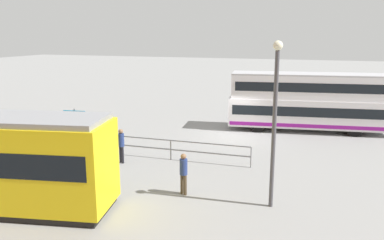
{
  "coord_description": "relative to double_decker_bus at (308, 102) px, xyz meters",
  "views": [
    {
      "loc": [
        -5.23,
        24.07,
        6.51
      ],
      "look_at": [
        1.6,
        3.97,
        1.83
      ],
      "focal_mm": 36.8,
      "sensor_mm": 36.0,
      "label": 1
    }
  ],
  "objects": [
    {
      "name": "pedestrian_crossing",
      "position": [
        4.21,
        13.0,
        -0.99
      ],
      "size": [
        0.44,
        0.44,
        1.75
      ],
      "color": "#4C3F2D",
      "rests_on": "ground"
    },
    {
      "name": "ground_plane",
      "position": [
        4.2,
        3.26,
        -2.01
      ],
      "size": [
        160.0,
        160.0,
        0.0
      ],
      "primitive_type": "plane",
      "color": "gray"
    },
    {
      "name": "street_lamp",
      "position": [
        0.64,
        13.02,
        1.7
      ],
      "size": [
        0.36,
        0.36,
        6.28
      ],
      "color": "#4C4C51",
      "rests_on": "ground"
    },
    {
      "name": "pedestrian_railing",
      "position": [
        6.42,
        8.91,
        -1.26
      ],
      "size": [
        8.54,
        0.26,
        1.08
      ],
      "color": "gray",
      "rests_on": "ground"
    },
    {
      "name": "info_sign",
      "position": [
        12.09,
        9.12,
        -0.3
      ],
      "size": [
        1.29,
        0.23,
        2.42
      ],
      "color": "slate",
      "rests_on": "ground"
    },
    {
      "name": "pedestrian_near_railing",
      "position": [
        8.62,
        10.2,
        -0.98
      ],
      "size": [
        0.45,
        0.45,
        1.77
      ],
      "color": "black",
      "rests_on": "ground"
    },
    {
      "name": "double_decker_bus",
      "position": [
        0.0,
        0.0,
        0.0
      ],
      "size": [
        10.75,
        4.0,
        3.91
      ],
      "color": "white",
      "rests_on": "ground"
    }
  ]
}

